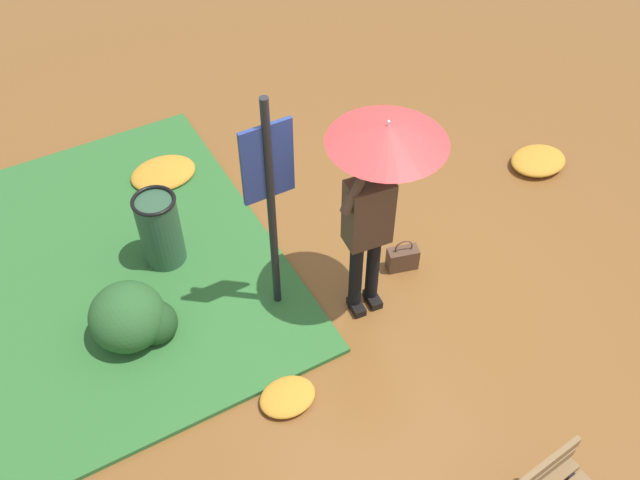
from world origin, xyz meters
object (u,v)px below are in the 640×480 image
trash_bin (160,231)px  info_sign_post (269,187)px  person_with_umbrella (379,174)px  handbag (403,258)px

trash_bin → info_sign_post: bearing=-54.2°
info_sign_post → trash_bin: (-0.72, 1.00, -1.03)m
person_with_umbrella → info_sign_post: 0.87m
info_sign_post → trash_bin: info_sign_post is taller
info_sign_post → trash_bin: bearing=125.8°
person_with_umbrella → trash_bin: 2.33m
handbag → trash_bin: 2.35m
handbag → trash_bin: (-1.99, 1.21, 0.29)m
handbag → trash_bin: bearing=148.7°
info_sign_post → handbag: bearing=-9.4°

